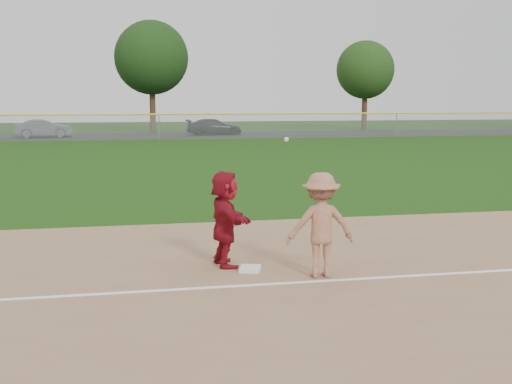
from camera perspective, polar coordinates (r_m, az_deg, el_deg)
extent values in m
plane|color=#183F0C|center=(12.00, 1.43, -7.17)|extent=(160.00, 160.00, 0.00)
cube|color=white|center=(11.24, 2.35, -8.11)|extent=(60.00, 0.10, 0.01)
cube|color=black|center=(57.42, -8.89, 5.00)|extent=(120.00, 10.00, 0.01)
cube|color=white|center=(12.02, -0.52, -6.83)|extent=(0.47, 0.47, 0.08)
imported|color=maroon|center=(12.22, -2.78, -2.38)|extent=(0.75, 1.76, 1.84)
imported|color=#53565B|center=(56.62, -18.37, 5.39)|extent=(4.71, 2.19, 1.49)
imported|color=black|center=(57.45, -3.76, 5.80)|extent=(4.97, 2.14, 1.43)
imported|color=gray|center=(11.54, 5.76, -2.93)|extent=(1.27, 0.79, 1.89)
sphere|color=silver|center=(11.58, 2.72, 4.69)|extent=(0.09, 0.09, 0.09)
plane|color=#999EA0|center=(51.38, -8.60, 5.74)|extent=(110.00, 0.00, 110.00)
cylinder|color=yellow|center=(51.35, -8.63, 6.86)|extent=(110.00, 0.12, 0.12)
cylinder|color=gray|center=(51.38, -8.60, 5.74)|extent=(0.08, 0.08, 2.00)
cylinder|color=gray|center=(56.07, 12.37, 5.85)|extent=(0.08, 0.08, 2.00)
cylinder|color=#382614|center=(62.83, -9.17, 7.13)|extent=(0.56, 0.56, 4.10)
sphere|color=black|center=(62.94, -9.27, 11.71)|extent=(7.00, 7.00, 7.00)
cylinder|color=#382614|center=(68.64, 9.61, 7.02)|extent=(0.56, 0.56, 3.64)
sphere|color=#193710|center=(68.69, 9.70, 10.66)|extent=(6.00, 6.00, 6.00)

